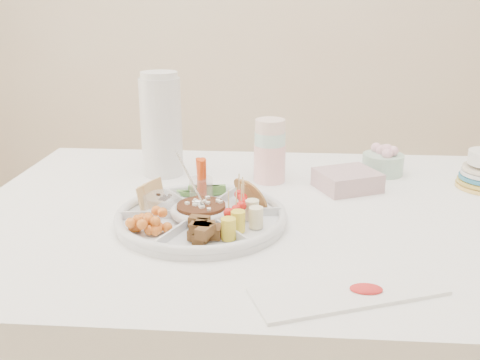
{
  "coord_description": "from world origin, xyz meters",
  "views": [
    {
      "loc": [
        -0.02,
        -1.2,
        1.24
      ],
      "look_at": [
        -0.1,
        0.0,
        0.83
      ],
      "focal_mm": 40.0,
      "sensor_mm": 36.0,
      "label": 1
    }
  ],
  "objects": [
    {
      "name": "thermos",
      "position": [
        -0.35,
        0.26,
        0.91
      ],
      "size": [
        0.14,
        0.14,
        0.3
      ],
      "primitive_type": "cylinder",
      "rotation": [
        0.0,
        0.0,
        0.26
      ],
      "color": "silver",
      "rests_on": "dining_table"
    },
    {
      "name": "banana_tomato",
      "position": [
        -0.06,
        -0.14,
        0.82
      ],
      "size": [
        0.11,
        0.11,
        0.08
      ],
      "primitive_type": null,
      "rotation": [
        0.0,
        0.0,
        0.15
      ],
      "color": "#F6F564",
      "rests_on": "party_tray"
    },
    {
      "name": "dining_table",
      "position": [
        0.0,
        0.0,
        0.38
      ],
      "size": [
        1.52,
        1.02,
        0.76
      ],
      "primitive_type": "cube",
      "color": "white",
      "rests_on": "floor"
    },
    {
      "name": "granola_chunks",
      "position": [
        -0.17,
        -0.22,
        0.79
      ],
      "size": [
        0.13,
        0.13,
        0.05
      ],
      "primitive_type": null,
      "rotation": [
        0.0,
        0.0,
        0.15
      ],
      "color": "brown",
      "rests_on": "party_tray"
    },
    {
      "name": "pita_raisins",
      "position": [
        -0.31,
        -0.05,
        0.8
      ],
      "size": [
        0.13,
        0.13,
        0.06
      ],
      "primitive_type": null,
      "rotation": [
        0.0,
        0.0,
        0.15
      ],
      "color": "tan",
      "rests_on": "party_tray"
    },
    {
      "name": "placemat",
      "position": [
        0.11,
        -0.38,
        0.76
      ],
      "size": [
        0.35,
        0.22,
        0.01
      ],
      "primitive_type": "cube",
      "rotation": [
        0.0,
        0.0,
        0.36
      ],
      "color": "white",
      "rests_on": "dining_table"
    },
    {
      "name": "tortillas",
      "position": [
        -0.08,
        -0.01,
        0.8
      ],
      "size": [
        0.11,
        0.11,
        0.06
      ],
      "primitive_type": null,
      "rotation": [
        0.0,
        0.0,
        0.15
      ],
      "color": "#AA753D",
      "rests_on": "party_tray"
    },
    {
      "name": "party_tray",
      "position": [
        -0.18,
        -0.1,
        0.78
      ],
      "size": [
        0.43,
        0.43,
        0.04
      ],
      "primitive_type": "cylinder",
      "rotation": [
        0.0,
        0.0,
        0.15
      ],
      "color": "silver",
      "rests_on": "dining_table"
    },
    {
      "name": "bean_dip",
      "position": [
        -0.18,
        -0.1,
        0.79
      ],
      "size": [
        0.12,
        0.12,
        0.04
      ],
      "primitive_type": "cylinder",
      "rotation": [
        0.0,
        0.0,
        0.15
      ],
      "color": "black",
      "rests_on": "party_tray"
    },
    {
      "name": "cherries",
      "position": [
        -0.29,
        -0.18,
        0.79
      ],
      "size": [
        0.11,
        0.11,
        0.04
      ],
      "primitive_type": null,
      "rotation": [
        0.0,
        0.0,
        0.15
      ],
      "color": "orange",
      "rests_on": "party_tray"
    },
    {
      "name": "carrot_cucumber",
      "position": [
        -0.2,
        0.03,
        0.82
      ],
      "size": [
        0.13,
        0.13,
        0.1
      ],
      "primitive_type": null,
      "rotation": [
        0.0,
        0.0,
        0.15
      ],
      "color": "#D9410E",
      "rests_on": "party_tray"
    },
    {
      "name": "flower_bowl",
      "position": [
        0.29,
        0.3,
        0.8
      ],
      "size": [
        0.13,
        0.13,
        0.09
      ],
      "primitive_type": "cylinder",
      "rotation": [
        0.0,
        0.0,
        -0.16
      ],
      "color": "#A8ECBB",
      "rests_on": "dining_table"
    },
    {
      "name": "cup_stack",
      "position": [
        -0.04,
        0.21,
        0.88
      ],
      "size": [
        0.11,
        0.11,
        0.24
      ],
      "primitive_type": "cylinder",
      "rotation": [
        0.0,
        0.0,
        0.37
      ],
      "color": "silver",
      "rests_on": "dining_table"
    },
    {
      "name": "napkin_stack",
      "position": [
        0.17,
        0.16,
        0.78
      ],
      "size": [
        0.19,
        0.18,
        0.05
      ],
      "primitive_type": "cube",
      "rotation": [
        0.0,
        0.0,
        0.43
      ],
      "color": "#BE9A9F",
      "rests_on": "dining_table"
    }
  ]
}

